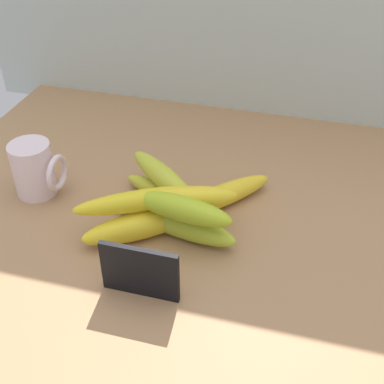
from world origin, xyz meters
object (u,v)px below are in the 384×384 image
at_px(chalkboard_sign, 140,273).
at_px(banana_1, 178,223).
at_px(banana_3, 166,195).
at_px(banana_6, 182,209).
at_px(banana_0, 219,197).
at_px(banana_2, 152,209).
at_px(banana_7, 163,176).
at_px(coffee_mug, 35,169).
at_px(banana_8, 186,198).
at_px(banana_5, 141,200).
at_px(banana_4, 140,226).

height_order(chalkboard_sign, banana_1, chalkboard_sign).
height_order(chalkboard_sign, banana_3, chalkboard_sign).
bearing_deg(banana_6, banana_0, 70.59).
height_order(banana_2, banana_7, banana_7).
height_order(coffee_mug, banana_8, coffee_mug).
height_order(banana_6, banana_8, banana_6).
relative_size(chalkboard_sign, banana_0, 0.53).
bearing_deg(coffee_mug, banana_8, -5.63).
xyz_separation_m(banana_5, banana_7, (0.01, 0.08, -0.01)).
bearing_deg(banana_7, banana_3, -31.39).
xyz_separation_m(banana_3, banana_7, (-0.01, 0.00, 0.03)).
xyz_separation_m(chalkboard_sign, banana_8, (0.02, 0.15, 0.02)).
xyz_separation_m(banana_1, banana_5, (-0.06, -0.01, 0.04)).
bearing_deg(banana_8, coffee_mug, 174.37).
bearing_deg(chalkboard_sign, banana_2, 103.54).
bearing_deg(banana_3, chalkboard_sign, -82.10).
xyz_separation_m(banana_1, banana_6, (0.01, -0.01, 0.04)).
height_order(banana_0, banana_8, banana_8).
bearing_deg(banana_3, banana_1, -59.88).
xyz_separation_m(banana_1, banana_3, (-0.04, 0.07, -0.01)).
bearing_deg(chalkboard_sign, banana_3, 97.90).
bearing_deg(banana_1, banana_4, -158.40).
bearing_deg(chalkboard_sign, banana_1, 84.28).
distance_m(banana_4, banana_5, 0.04).
relative_size(chalkboard_sign, banana_3, 0.63).
xyz_separation_m(banana_4, banana_7, (0.01, 0.10, 0.03)).
xyz_separation_m(banana_1, banana_7, (-0.05, 0.08, 0.03)).
height_order(chalkboard_sign, banana_4, chalkboard_sign).
distance_m(banana_4, banana_6, 0.08).
distance_m(banana_3, banana_8, 0.09).
xyz_separation_m(coffee_mug, banana_5, (0.21, -0.05, 0.01)).
bearing_deg(banana_6, banana_7, 123.52).
bearing_deg(banana_5, banana_2, 83.74).
relative_size(chalkboard_sign, banana_2, 0.71).
bearing_deg(chalkboard_sign, banana_0, 74.58).
xyz_separation_m(banana_5, banana_8, (0.07, 0.02, 0.00)).
xyz_separation_m(coffee_mug, banana_3, (0.22, 0.03, -0.03)).
xyz_separation_m(chalkboard_sign, banana_4, (-0.04, 0.11, -0.02)).
bearing_deg(banana_0, banana_6, -109.41).
distance_m(banana_2, banana_3, 0.05).
distance_m(chalkboard_sign, banana_6, 0.12).
xyz_separation_m(banana_2, banana_7, (0.00, 0.05, 0.03)).
bearing_deg(banana_6, chalkboard_sign, -101.92).
xyz_separation_m(coffee_mug, banana_0, (0.31, 0.04, -0.03)).
xyz_separation_m(banana_0, banana_7, (-0.09, -0.01, 0.03)).
height_order(banana_0, banana_5, banana_5).
relative_size(chalkboard_sign, banana_6, 0.69).
bearing_deg(banana_2, chalkboard_sign, -76.46).
distance_m(coffee_mug, banana_2, 0.22).
bearing_deg(banana_0, chalkboard_sign, -105.42).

